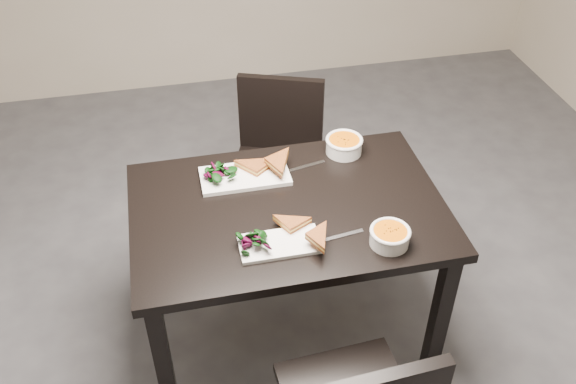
% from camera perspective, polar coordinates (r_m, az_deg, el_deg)
% --- Properties ---
extents(ground, '(5.00, 5.00, 0.00)m').
position_cam_1_polar(ground, '(2.88, -2.70, -14.65)').
color(ground, '#47474C').
rests_on(ground, ground).
extents(table, '(1.20, 0.80, 0.75)m').
position_cam_1_polar(table, '(2.49, 0.00, -3.01)').
color(table, black).
rests_on(table, ground).
extents(chair_far, '(0.54, 0.54, 0.85)m').
position_cam_1_polar(chair_far, '(3.15, -0.92, 3.42)').
color(chair_far, black).
rests_on(chair_far, ground).
extents(plate_near, '(0.29, 0.15, 0.01)m').
position_cam_1_polar(plate_near, '(2.26, -0.74, -4.69)').
color(plate_near, white).
rests_on(plate_near, table).
extents(sandwich_near, '(0.18, 0.16, 0.05)m').
position_cam_1_polar(sandwich_near, '(2.26, 0.79, -3.62)').
color(sandwich_near, '#AD5724').
rests_on(sandwich_near, plate_near).
extents(salad_near, '(0.09, 0.08, 0.04)m').
position_cam_1_polar(salad_near, '(2.23, -3.27, -4.55)').
color(salad_near, black).
rests_on(salad_near, plate_near).
extents(soup_bowl_near, '(0.15, 0.15, 0.07)m').
position_cam_1_polar(soup_bowl_near, '(2.28, 9.14, -3.90)').
color(soup_bowl_near, white).
rests_on(soup_bowl_near, table).
extents(cutlery_near, '(0.18, 0.04, 0.00)m').
position_cam_1_polar(cutlery_near, '(2.31, 4.73, -3.97)').
color(cutlery_near, silver).
rests_on(cutlery_near, table).
extents(plate_far, '(0.36, 0.18, 0.02)m').
position_cam_1_polar(plate_far, '(2.56, -3.90, 1.43)').
color(plate_far, white).
rests_on(plate_far, table).
extents(sandwich_far, '(0.22, 0.22, 0.06)m').
position_cam_1_polar(sandwich_far, '(2.54, -2.43, 2.10)').
color(sandwich_far, '#AD5724').
rests_on(sandwich_far, plate_far).
extents(salad_far, '(0.11, 0.10, 0.05)m').
position_cam_1_polar(salad_far, '(2.54, -6.16, 1.73)').
color(salad_far, black).
rests_on(salad_far, plate_far).
extents(soup_bowl_far, '(0.16, 0.16, 0.07)m').
position_cam_1_polar(soup_bowl_far, '(2.69, 5.06, 4.28)').
color(soup_bowl_far, white).
rests_on(soup_bowl_far, table).
extents(cutlery_far, '(0.18, 0.05, 0.00)m').
position_cam_1_polar(cutlery_far, '(2.62, 1.54, 2.30)').
color(cutlery_far, silver).
rests_on(cutlery_far, table).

